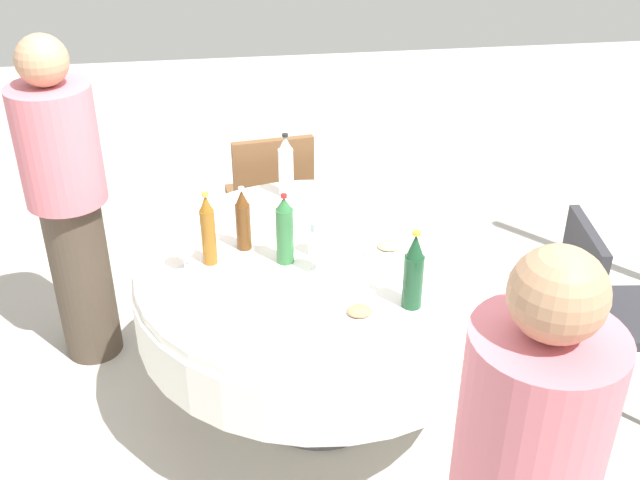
% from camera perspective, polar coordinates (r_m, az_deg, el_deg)
% --- Properties ---
extents(ground_plane, '(10.00, 10.00, 0.00)m').
position_cam_1_polar(ground_plane, '(3.47, -0.00, -11.94)').
color(ground_plane, '#B7B2A8').
extents(dining_table, '(1.46, 1.46, 0.74)m').
position_cam_1_polar(dining_table, '(3.09, -0.00, -3.84)').
color(dining_table, white).
rests_on(dining_table, ground_plane).
extents(bottle_dark_green_far, '(0.07, 0.07, 0.30)m').
position_cam_1_polar(bottle_dark_green_far, '(2.71, 6.90, -2.35)').
color(bottle_dark_green_far, '#194728').
rests_on(bottle_dark_green_far, dining_table).
extents(bottle_green_east, '(0.07, 0.07, 0.29)m').
position_cam_1_polar(bottle_green_east, '(2.94, -2.61, 0.68)').
color(bottle_green_east, '#2D6B38').
rests_on(bottle_green_east, dining_table).
extents(bottle_clear_north, '(0.07, 0.07, 0.30)m').
position_cam_1_polar(bottle_clear_north, '(3.44, -2.53, 5.40)').
color(bottle_clear_north, silver).
rests_on(bottle_clear_north, dining_table).
extents(bottle_amber_right, '(0.06, 0.06, 0.30)m').
position_cam_1_polar(bottle_amber_right, '(2.96, -8.24, 0.68)').
color(bottle_amber_right, '#8C5619').
rests_on(bottle_amber_right, dining_table).
extents(bottle_brown_front, '(0.06, 0.06, 0.27)m').
position_cam_1_polar(bottle_brown_front, '(3.05, -5.69, 1.45)').
color(bottle_brown_front, '#593314').
rests_on(bottle_brown_front, dining_table).
extents(wine_glass_right, '(0.07, 0.07, 0.13)m').
position_cam_1_polar(wine_glass_right, '(2.96, -10.02, -0.48)').
color(wine_glass_right, white).
rests_on(wine_glass_right, dining_table).
extents(wine_glass_front, '(0.06, 0.06, 0.15)m').
position_cam_1_polar(wine_glass_front, '(3.00, -0.14, 0.60)').
color(wine_glass_front, white).
rests_on(wine_glass_front, dining_table).
extents(wine_glass_rear, '(0.07, 0.07, 0.15)m').
position_cam_1_polar(wine_glass_rear, '(2.89, -0.19, -0.58)').
color(wine_glass_rear, white).
rests_on(wine_glass_rear, dining_table).
extents(plate_west, '(0.20, 0.20, 0.04)m').
position_cam_1_polar(plate_west, '(2.71, 2.92, -5.47)').
color(plate_west, white).
rests_on(plate_west, dining_table).
extents(plate_outer, '(0.21, 0.21, 0.04)m').
position_cam_1_polar(plate_outer, '(3.08, 5.09, -0.62)').
color(plate_outer, white).
rests_on(plate_outer, dining_table).
extents(knife_east, '(0.18, 0.05, 0.00)m').
position_cam_1_polar(knife_east, '(2.92, 10.98, -3.34)').
color(knife_east, silver).
rests_on(knife_east, dining_table).
extents(fork_north, '(0.16, 0.11, 0.00)m').
position_cam_1_polar(fork_north, '(3.47, 0.31, 3.17)').
color(fork_north, silver).
rests_on(fork_north, dining_table).
extents(spoon_right, '(0.06, 0.18, 0.00)m').
position_cam_1_polar(spoon_right, '(3.25, -8.05, 0.74)').
color(spoon_right, silver).
rests_on(spoon_right, dining_table).
extents(person_east, '(0.34, 0.34, 1.52)m').
position_cam_1_polar(person_east, '(3.49, -18.03, 2.64)').
color(person_east, '#4C3F33').
rests_on(person_east, ground_plane).
extents(chair_rear, '(0.44, 0.44, 0.87)m').
position_cam_1_polar(chair_rear, '(3.98, -3.64, 3.28)').
color(chair_rear, brown).
rests_on(chair_rear, ground_plane).
extents(chair_mid, '(0.44, 0.44, 0.87)m').
position_cam_1_polar(chair_mid, '(3.35, 19.87, -4.44)').
color(chair_mid, '#2D2D33').
rests_on(chair_mid, ground_plane).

